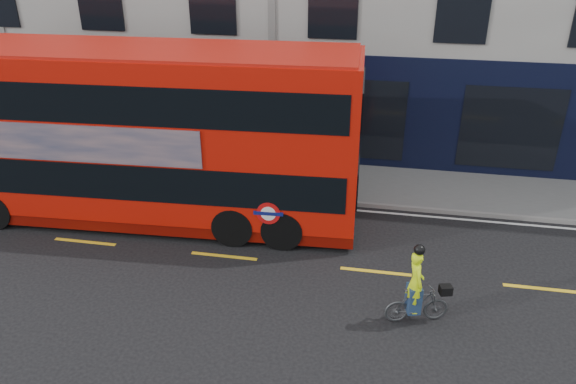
# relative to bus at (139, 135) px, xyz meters

# --- Properties ---
(ground) EXTENTS (120.00, 120.00, 0.00)m
(ground) POSITION_rel_bus_xyz_m (2.85, -3.27, -2.58)
(ground) COLOR black
(ground) RESTS_ON ground
(pavement) EXTENTS (60.00, 3.00, 0.12)m
(pavement) POSITION_rel_bus_xyz_m (2.85, 3.23, -2.52)
(pavement) COLOR slate
(pavement) RESTS_ON ground
(kerb) EXTENTS (60.00, 0.12, 0.13)m
(kerb) POSITION_rel_bus_xyz_m (2.85, 1.73, -2.51)
(kerb) COLOR gray
(kerb) RESTS_ON ground
(road_edge_line) EXTENTS (58.00, 0.10, 0.01)m
(road_edge_line) POSITION_rel_bus_xyz_m (2.85, 1.43, -2.57)
(road_edge_line) COLOR silver
(road_edge_line) RESTS_ON ground
(lane_dashes) EXTENTS (58.00, 0.12, 0.01)m
(lane_dashes) POSITION_rel_bus_xyz_m (2.85, -1.77, -2.57)
(lane_dashes) COLOR yellow
(lane_dashes) RESTS_ON ground
(bus) EXTENTS (12.58, 3.40, 5.03)m
(bus) POSITION_rel_bus_xyz_m (0.00, 0.00, 0.00)
(bus) COLOR red
(bus) RESTS_ON ground
(cyclist) EXTENTS (1.50, 0.78, 1.99)m
(cyclist) POSITION_rel_bus_xyz_m (7.77, -3.53, -1.90)
(cyclist) COLOR #46494B
(cyclist) RESTS_ON ground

